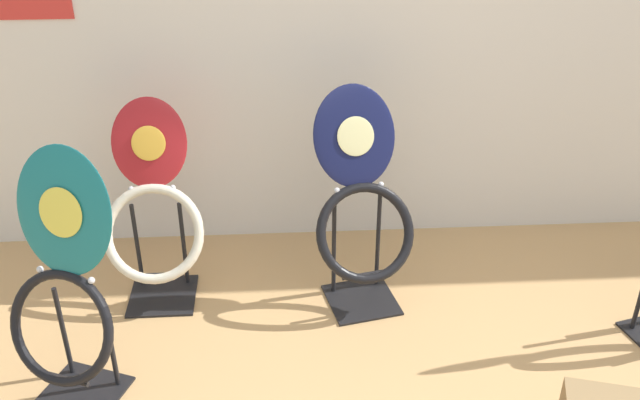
{
  "coord_description": "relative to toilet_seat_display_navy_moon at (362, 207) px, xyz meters",
  "views": [
    {
      "loc": [
        -0.47,
        -1.04,
        1.88
      ],
      "look_at": [
        -0.33,
        1.29,
        0.55
      ],
      "focal_mm": 40.0,
      "sensor_mm": 36.0,
      "label": 1
    }
  ],
  "objects": [
    {
      "name": "toilet_seat_display_navy_moon",
      "position": [
        0.0,
        0.0,
        0.0
      ],
      "size": [
        0.45,
        0.45,
        0.9
      ],
      "color": "black",
      "rests_on": "ground_plane"
    },
    {
      "name": "toilet_seat_display_crimson_swirl",
      "position": [
        -0.84,
        0.07,
        -0.04
      ],
      "size": [
        0.41,
        0.35,
        0.85
      ],
      "color": "black",
      "rests_on": "ground_plane"
    },
    {
      "name": "toilet_seat_display_teal_sax",
      "position": [
        -1.05,
        -0.5,
        0.01
      ],
      "size": [
        0.46,
        0.41,
        0.93
      ],
      "color": "black",
      "rests_on": "ground_plane"
    }
  ]
}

